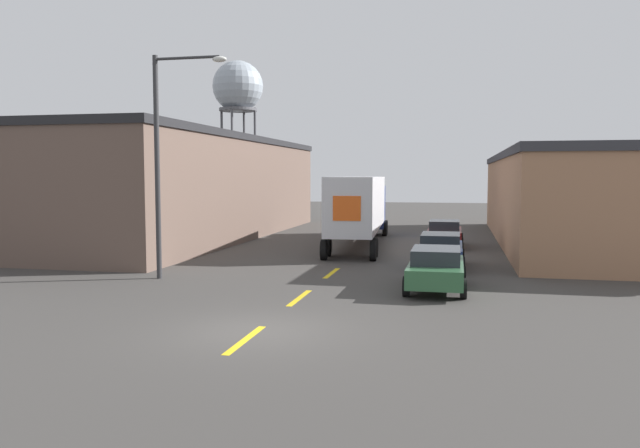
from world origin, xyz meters
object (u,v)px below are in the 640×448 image
street_lamp (165,150)px  semi_truck (360,204)px  parked_car_right_mid (440,249)px  parked_car_right_near (436,268)px  water_tower (238,88)px  parked_car_right_far (444,233)px

street_lamp → semi_truck: bearing=67.4°
semi_truck → parked_car_right_mid: semi_truck is taller
parked_car_right_near → parked_car_right_mid: bearing=90.0°
semi_truck → water_tower: 38.61m
semi_truck → street_lamp: bearing=-116.6°
parked_car_right_mid → water_tower: water_tower is taller
street_lamp → parked_car_right_mid: bearing=27.3°
parked_car_right_far → water_tower: size_ratio=0.27×
semi_truck → parked_car_right_mid: 9.48m
parked_car_right_mid → street_lamp: size_ratio=0.52×
semi_truck → water_tower: bearing=116.8°
parked_car_right_mid → semi_truck: bearing=120.9°
water_tower → semi_truck: bearing=-59.2°
semi_truck → parked_car_right_far: 5.06m
parked_car_right_mid → parked_car_right_far: (0.00, 8.24, 0.00)m
parked_car_right_near → parked_car_right_far: (0.00, 13.84, 0.00)m
parked_car_right_mid → parked_car_right_far: bearing=90.0°
parked_car_right_mid → water_tower: (-23.66, 39.69, 13.05)m
water_tower → street_lamp: size_ratio=1.96×
parked_car_right_near → parked_car_right_mid: (0.00, 5.60, 0.00)m
parked_car_right_near → water_tower: water_tower is taller
parked_car_right_near → water_tower: bearing=117.6°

